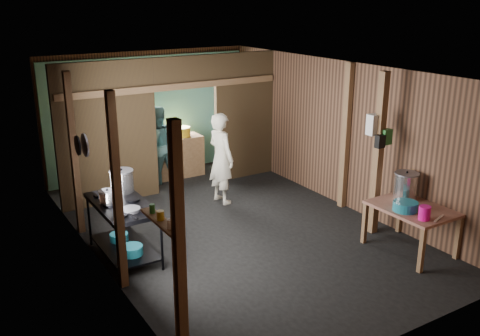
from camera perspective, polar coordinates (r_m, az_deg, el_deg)
floor at (r=8.84m, az=-0.68°, el=-6.45°), size 4.50×7.00×0.00m
ceiling at (r=8.12m, az=-0.75°, el=10.49°), size 4.50×7.00×0.00m
wall_back at (r=11.45m, az=-9.80°, el=5.82°), size 4.50×0.00×2.60m
wall_front at (r=5.85m, az=17.30°, el=-6.62°), size 4.50×0.00×2.60m
wall_left at (r=7.54m, az=-15.55°, el=-0.91°), size 0.00×7.00×2.60m
wall_right at (r=9.70m, az=10.79°, el=3.58°), size 0.00×7.00×2.60m
partition_left at (r=9.82m, az=-14.09°, el=3.54°), size 1.85×0.10×2.60m
partition_right at (r=11.01m, az=0.44°, el=5.60°), size 1.35×0.10×2.60m
partition_header at (r=10.20m, az=-5.97°, el=10.23°), size 1.30×0.10×0.60m
turquoise_panel at (r=11.40m, az=-9.67°, el=5.52°), size 4.40×0.06×2.50m
back_counter at (r=11.29m, az=-7.10°, el=1.18°), size 1.20×0.50×0.85m
wall_clock at (r=11.34m, az=-8.59°, el=8.85°), size 0.20×0.03×0.20m
post_left_a at (r=5.29m, az=-6.58°, el=-8.60°), size 0.10×0.12×2.60m
post_left_b at (r=6.84m, az=-13.05°, el=-2.67°), size 0.10×0.12×2.60m
post_left_c at (r=8.67m, az=-17.39°, el=1.36°), size 0.10×0.12×2.60m
post_right at (r=9.51m, az=11.28°, el=3.27°), size 0.10×0.12×2.60m
post_free at (r=8.53m, az=14.61°, el=1.34°), size 0.12×0.12×2.60m
cross_beam at (r=10.09m, az=-7.09°, el=8.66°), size 4.40×0.12×0.12m
pan_lid_big at (r=7.82m, az=-16.32°, el=2.37°), size 0.03×0.34×0.34m
pan_lid_small at (r=8.22m, az=-17.03°, el=2.33°), size 0.03×0.30×0.30m
wall_shelf at (r=5.67m, az=-8.51°, el=-5.66°), size 0.14×0.80×0.03m
jar_white at (r=5.44m, az=-7.49°, el=-5.95°), size 0.07×0.07×0.10m
jar_yellow at (r=5.65m, az=-8.54°, el=-5.06°), size 0.08×0.08×0.10m
jar_green at (r=5.84m, az=-9.40°, el=-4.32°), size 0.06×0.06×0.10m
bag_white at (r=8.43m, az=14.24°, el=4.56°), size 0.22×0.15×0.32m
bag_green at (r=8.47m, az=15.39°, el=3.26°), size 0.16×0.12×0.24m
bag_black at (r=8.37m, az=14.80°, el=2.78°), size 0.14×0.10×0.20m
gas_range at (r=7.93m, az=-12.38°, el=-6.54°), size 0.74×1.44×0.85m
prep_table at (r=8.36m, az=17.80°, el=-6.25°), size 0.86×1.18×0.70m
stove_pot_large at (r=8.15m, az=-12.56°, el=-1.45°), size 0.43×0.43×0.36m
stove_pot_med at (r=7.77m, az=-14.05°, el=-3.09°), size 0.31×0.31×0.21m
frying_pan at (r=7.44m, az=-11.67°, el=-4.41°), size 0.38×0.54×0.07m
blue_tub_front at (r=7.76m, az=-11.54°, el=-8.64°), size 0.31×0.31×0.13m
blue_tub_back at (r=8.22m, az=-12.85°, el=-7.24°), size 0.27×0.27×0.11m
stock_pot at (r=8.47m, az=17.37°, el=-1.91°), size 0.42×0.42×0.44m
wash_basin at (r=8.05m, az=17.33°, el=-3.94°), size 0.46×0.46×0.13m
pink_bucket at (r=7.81m, az=19.20°, el=-4.58°), size 0.17×0.17×0.20m
knife at (r=7.93m, az=20.57°, el=-5.09°), size 0.30×0.12×0.01m
yellow_tub at (r=11.23m, az=-6.25°, el=3.90°), size 0.36×0.36×0.20m
cook at (r=9.68m, az=-2.04°, el=1.05°), size 0.48×0.66×1.68m
worker_back at (r=10.86m, az=-8.87°, el=2.43°), size 0.82×0.66×1.58m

